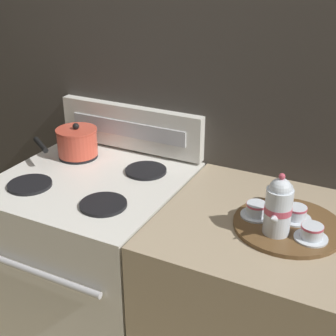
{
  "coord_description": "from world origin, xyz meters",
  "views": [
    {
      "loc": [
        0.68,
        -1.32,
        1.74
      ],
      "look_at": [
        -0.02,
        0.08,
        1.0
      ],
      "focal_mm": 50.0,
      "sensor_mm": 36.0,
      "label": 1
    }
  ],
  "objects_px": {
    "teacup_right": "(256,210)",
    "creamer_jug": "(284,195)",
    "serving_tray": "(288,226)",
    "teacup_left": "(296,213)",
    "saucepan": "(77,142)",
    "teapot": "(278,206)",
    "stove": "(97,273)",
    "teacup_front": "(312,232)"
  },
  "relations": [
    {
      "from": "teacup_right",
      "to": "creamer_jug",
      "type": "xyz_separation_m",
      "value": [
        0.06,
        0.13,
        0.01
      ]
    },
    {
      "from": "serving_tray",
      "to": "teacup_left",
      "type": "xyz_separation_m",
      "value": [
        0.01,
        0.04,
        0.03
      ]
    },
    {
      "from": "teacup_left",
      "to": "teacup_right",
      "type": "bearing_deg",
      "value": -163.05
    },
    {
      "from": "saucepan",
      "to": "teacup_left",
      "type": "xyz_separation_m",
      "value": [
        0.96,
        -0.11,
        -0.03
      ]
    },
    {
      "from": "serving_tray",
      "to": "teapot",
      "type": "xyz_separation_m",
      "value": [
        -0.02,
        -0.07,
        0.1
      ]
    },
    {
      "from": "stove",
      "to": "saucepan",
      "type": "xyz_separation_m",
      "value": [
        -0.17,
        0.15,
        0.53
      ]
    },
    {
      "from": "stove",
      "to": "teacup_left",
      "type": "bearing_deg",
      "value": 2.62
    },
    {
      "from": "teapot",
      "to": "teacup_left",
      "type": "height_order",
      "value": "teapot"
    },
    {
      "from": "teapot",
      "to": "teacup_front",
      "type": "relative_size",
      "value": 1.99
    },
    {
      "from": "creamer_jug",
      "to": "stove",
      "type": "bearing_deg",
      "value": -170.36
    },
    {
      "from": "teacup_left",
      "to": "teacup_front",
      "type": "xyz_separation_m",
      "value": [
        0.07,
        -0.09,
        0.0
      ]
    },
    {
      "from": "stove",
      "to": "teapot",
      "type": "relative_size",
      "value": 4.56
    },
    {
      "from": "teacup_front",
      "to": "creamer_jug",
      "type": "xyz_separation_m",
      "value": [
        -0.13,
        0.18,
        0.01
      ]
    },
    {
      "from": "teacup_right",
      "to": "creamer_jug",
      "type": "height_order",
      "value": "creamer_jug"
    },
    {
      "from": "saucepan",
      "to": "stove",
      "type": "bearing_deg",
      "value": -41.75
    },
    {
      "from": "serving_tray",
      "to": "teacup_front",
      "type": "xyz_separation_m",
      "value": [
        0.08,
        -0.05,
        0.03
      ]
    },
    {
      "from": "serving_tray",
      "to": "teapot",
      "type": "relative_size",
      "value": 1.73
    },
    {
      "from": "stove",
      "to": "teacup_right",
      "type": "relative_size",
      "value": 9.05
    },
    {
      "from": "stove",
      "to": "serving_tray",
      "type": "xyz_separation_m",
      "value": [
        0.78,
        -0.0,
        0.47
      ]
    },
    {
      "from": "saucepan",
      "to": "teapot",
      "type": "distance_m",
      "value": 0.95
    },
    {
      "from": "saucepan",
      "to": "teacup_right",
      "type": "relative_size",
      "value": 2.57
    },
    {
      "from": "teacup_right",
      "to": "creamer_jug",
      "type": "bearing_deg",
      "value": 64.64
    },
    {
      "from": "teacup_front",
      "to": "teacup_right",
      "type": "bearing_deg",
      "value": 164.28
    },
    {
      "from": "saucepan",
      "to": "teapot",
      "type": "xyz_separation_m",
      "value": [
        0.92,
        -0.22,
        0.04
      ]
    },
    {
      "from": "stove",
      "to": "saucepan",
      "type": "relative_size",
      "value": 3.53
    },
    {
      "from": "serving_tray",
      "to": "teacup_front",
      "type": "distance_m",
      "value": 0.1
    },
    {
      "from": "teacup_front",
      "to": "creamer_jug",
      "type": "bearing_deg",
      "value": 126.32
    },
    {
      "from": "stove",
      "to": "teacup_front",
      "type": "relative_size",
      "value": 9.05
    },
    {
      "from": "creamer_jug",
      "to": "teacup_left",
      "type": "bearing_deg",
      "value": -54.18
    },
    {
      "from": "teapot",
      "to": "teacup_front",
      "type": "xyz_separation_m",
      "value": [
        0.11,
        0.01,
        -0.07
      ]
    },
    {
      "from": "saucepan",
      "to": "creamer_jug",
      "type": "height_order",
      "value": "saucepan"
    },
    {
      "from": "saucepan",
      "to": "teapot",
      "type": "bearing_deg",
      "value": -13.34
    },
    {
      "from": "stove",
      "to": "creamer_jug",
      "type": "xyz_separation_m",
      "value": [
        0.73,
        0.12,
        0.51
      ]
    },
    {
      "from": "saucepan",
      "to": "serving_tray",
      "type": "height_order",
      "value": "saucepan"
    },
    {
      "from": "teacup_left",
      "to": "teacup_front",
      "type": "distance_m",
      "value": 0.11
    },
    {
      "from": "serving_tray",
      "to": "teacup_front",
      "type": "bearing_deg",
      "value": -32.56
    },
    {
      "from": "serving_tray",
      "to": "teacup_right",
      "type": "distance_m",
      "value": 0.11
    },
    {
      "from": "saucepan",
      "to": "serving_tray",
      "type": "bearing_deg",
      "value": -9.15
    },
    {
      "from": "teapot",
      "to": "teacup_right",
      "type": "distance_m",
      "value": 0.13
    },
    {
      "from": "saucepan",
      "to": "teacup_left",
      "type": "distance_m",
      "value": 0.97
    },
    {
      "from": "stove",
      "to": "teapot",
      "type": "distance_m",
      "value": 0.95
    },
    {
      "from": "stove",
      "to": "teacup_right",
      "type": "bearing_deg",
      "value": -0.09
    }
  ]
}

